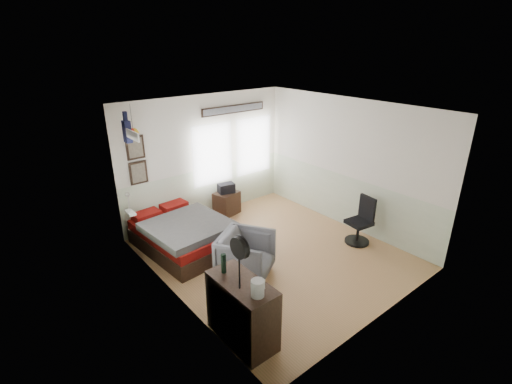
# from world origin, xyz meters

# --- Properties ---
(ground_plane) EXTENTS (4.00, 4.50, 0.01)m
(ground_plane) POSITION_xyz_m (0.00, 0.00, -0.01)
(ground_plane) COLOR #AF814D
(room_shell) EXTENTS (4.02, 4.52, 2.71)m
(room_shell) POSITION_xyz_m (-0.08, 0.19, 1.61)
(room_shell) COLOR silver
(room_shell) RESTS_ON ground_plane
(wall_decor) EXTENTS (3.55, 1.32, 1.44)m
(wall_decor) POSITION_xyz_m (-1.10, 1.96, 2.10)
(wall_decor) COLOR #35251B
(wall_decor) RESTS_ON room_shell
(bed) EXTENTS (1.49, 2.00, 0.61)m
(bed) POSITION_xyz_m (-1.21, 1.24, 0.30)
(bed) COLOR black
(bed) RESTS_ON ground_plane
(dresser) EXTENTS (0.48, 1.00, 0.90)m
(dresser) POSITION_xyz_m (-1.74, -1.33, 0.45)
(dresser) COLOR black
(dresser) RESTS_ON ground_plane
(armchair) EXTENTS (1.14, 1.15, 0.77)m
(armchair) POSITION_xyz_m (-0.81, -0.21, 0.38)
(armchair) COLOR #545454
(armchair) RESTS_ON ground_plane
(nightstand) EXTENTS (0.61, 0.53, 0.53)m
(nightstand) POSITION_xyz_m (0.33, 1.99, 0.26)
(nightstand) COLOR black
(nightstand) RESTS_ON ground_plane
(task_chair) EXTENTS (0.47, 0.47, 0.95)m
(task_chair) POSITION_xyz_m (1.61, -0.74, 0.39)
(task_chair) COLOR black
(task_chair) RESTS_ON ground_plane
(kettle) EXTENTS (0.19, 0.16, 0.22)m
(kettle) POSITION_xyz_m (-1.75, -1.66, 1.01)
(kettle) COLOR silver
(kettle) RESTS_ON dresser
(bottle) EXTENTS (0.07, 0.07, 0.28)m
(bottle) POSITION_xyz_m (-1.79, -1.01, 1.04)
(bottle) COLOR black
(bottle) RESTS_ON dresser
(stand_fan) EXTENTS (0.09, 0.29, 0.72)m
(stand_fan) POSITION_xyz_m (-1.82, -1.41, 1.46)
(stand_fan) COLOR black
(stand_fan) RESTS_ON dresser
(black_bag) EXTENTS (0.40, 0.31, 0.21)m
(black_bag) POSITION_xyz_m (0.33, 1.99, 0.63)
(black_bag) COLOR black
(black_bag) RESTS_ON nightstand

